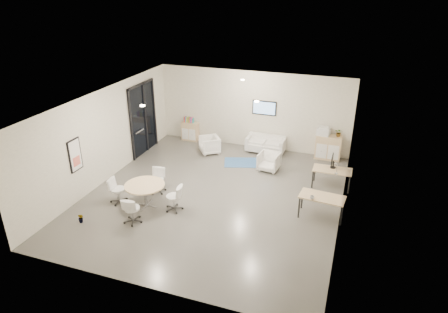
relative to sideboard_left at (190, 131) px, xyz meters
The scene contains 21 objects.
room_shell 5.22m from the sideboard_left, 57.48° to the right, with size 9.60×10.60×4.80m.
glass_door 2.42m from the sideboard_left, 124.49° to the right, with size 0.09×1.90×2.85m.
artwork 6.12m from the sideboard_left, 101.90° to the right, with size 0.05×0.54×1.04m.
wall_tv 3.51m from the sideboard_left, ahead, with size 0.98×0.06×0.58m.
ceiling_spots 5.10m from the sideboard_left, 53.73° to the right, with size 3.14×4.14×0.03m.
sideboard_left is the anchor object (origin of this frame).
sideboard_right 5.91m from the sideboard_left, ahead, with size 0.97×0.47×0.97m.
books 0.52m from the sideboard_left, behind, with size 0.43×0.14×0.22m.
printer 5.72m from the sideboard_left, ahead, with size 0.52×0.45×0.33m.
loveseat 3.45m from the sideboard_left, ahead, with size 1.56×0.80×0.58m.
blue_rug 3.25m from the sideboard_left, 27.96° to the right, with size 1.37×0.91×0.01m, color #2C4E87.
armchair_left 1.67m from the sideboard_left, 38.32° to the right, with size 0.74×0.69×0.76m, color white.
armchair_right 4.35m from the sideboard_left, 24.42° to the right, with size 0.72×0.68×0.74m, color white.
desk_rear 6.72m from the sideboard_left, 20.86° to the right, with size 1.29×0.66×0.66m.
desk_front 7.58m from the sideboard_left, 35.39° to the right, with size 1.36×0.77×0.68m.
monitor 6.65m from the sideboard_left, 19.77° to the right, with size 0.20×0.50×0.44m.
round_table 5.67m from the sideboard_left, 80.42° to the right, with size 1.24×1.24×0.75m.
meeting_chairs 5.66m from the sideboard_left, 80.42° to the right, with size 2.48×2.48×0.82m.
plant_cabinet 6.28m from the sideboard_left, ahead, with size 0.29×0.32×0.25m, color #3F7F3F.
plant_floor 7.07m from the sideboard_left, 93.08° to the right, with size 0.17×0.31×0.14m, color #3F7F3F.
cup 7.51m from the sideboard_left, 38.10° to the right, with size 0.12×0.10×0.12m, color white.
Camera 1 is at (4.10, -10.68, 6.56)m, focal length 32.00 mm.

